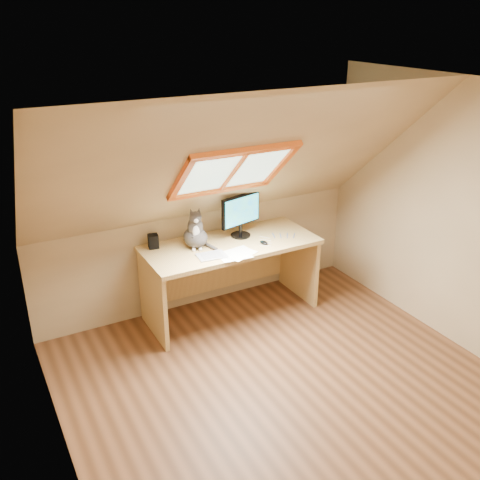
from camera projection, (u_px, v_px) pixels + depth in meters
ground at (293, 393)px, 4.37m from camera, size 3.50×3.50×0.00m
room_shell at (309, 236)px, 3.73m from camera, size 3.52×3.52×2.41m
desk at (227, 262)px, 5.39m from camera, size 1.72×0.75×0.78m
monitor at (241, 213)px, 5.30m from camera, size 0.46×0.20×0.43m
cat at (195, 233)px, 5.09m from camera, size 0.29×0.32×0.41m
desk_speaker at (153, 241)px, 5.10m from camera, size 0.11×0.11×0.13m
graphics_tablet at (212, 256)px, 4.95m from camera, size 0.28×0.21×0.01m
mouse at (264, 243)px, 5.20m from camera, size 0.07×0.11×0.03m
papers at (231, 255)px, 4.97m from camera, size 0.35×0.30×0.01m
cables at (277, 238)px, 5.34m from camera, size 0.51×0.26×0.01m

